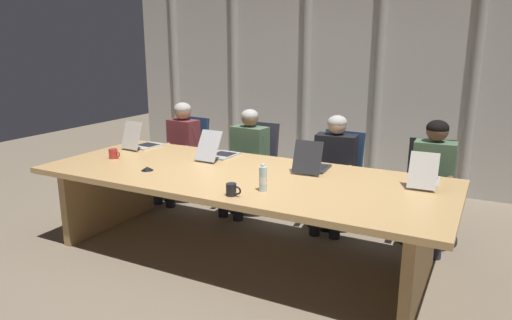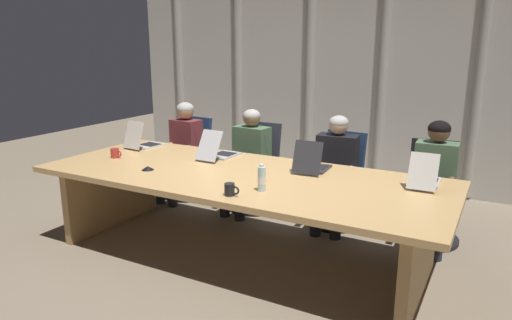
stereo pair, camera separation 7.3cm
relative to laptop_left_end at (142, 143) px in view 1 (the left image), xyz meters
name	(u,v)px [view 1 (the left image)]	position (x,y,z in m)	size (l,w,h in m)	color
ground_plane	(240,254)	(1.43, -0.40, -0.82)	(13.04, 13.04, 0.00)	#7F705B
conference_table	(240,191)	(1.43, -0.40, -0.21)	(3.56, 1.41, 0.76)	tan
curtain_backdrop	(340,73)	(1.44, 2.31, 0.66)	(6.52, 0.17, 2.95)	beige
laptop_left_end	(142,143)	(0.00, 0.00, 0.00)	(0.28, 0.43, 0.30)	beige
laptop_left_mid	(218,152)	(0.97, 0.00, 0.00)	(0.25, 0.49, 0.29)	#BCBCC1
laptop_center	(312,164)	(1.95, -0.02, 0.00)	(0.27, 0.42, 0.29)	#2D2D33
laptop_right_mid	(425,177)	(2.89, 0.01, 0.00)	(0.23, 0.45, 0.28)	beige
office_chair_left_end	(186,167)	(-0.01, 0.79, -0.46)	(0.60, 0.60, 0.96)	navy
office_chair_left_mid	(254,177)	(0.94, 0.79, -0.46)	(0.60, 0.60, 0.97)	#2D2D38
office_chair_center	(336,189)	(1.92, 0.79, -0.47)	(0.60, 0.60, 0.95)	navy
office_chair_right_mid	(427,203)	(2.85, 0.79, -0.47)	(0.60, 0.60, 0.95)	black
person_left_end	(179,145)	(0.02, 0.63, -0.15)	(0.40, 0.57, 1.17)	brown
person_left_mid	(246,155)	(0.93, 0.63, -0.17)	(0.44, 0.57, 1.15)	#4C6B4C
person_center	(334,165)	(1.94, 0.63, -0.16)	(0.45, 0.57, 1.15)	black
person_right_mid	(432,176)	(2.89, 0.63, -0.15)	(0.39, 0.56, 1.18)	#4C6B4C
water_bottle_primary	(263,179)	(1.83, -0.74, 0.04)	(0.06, 0.06, 0.21)	silver
coffee_mug_near	(232,190)	(1.68, -0.95, -0.01)	(0.12, 0.08, 0.09)	black
coffee_mug_far	(114,154)	(0.07, -0.49, -0.01)	(0.13, 0.08, 0.09)	#B2332D
conference_mic_left_side	(147,169)	(0.66, -0.69, -0.04)	(0.11, 0.11, 0.04)	black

